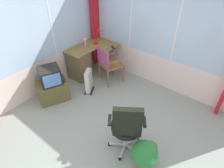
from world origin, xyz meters
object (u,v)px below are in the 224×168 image
tv_on_stand (52,86)px  desk (81,63)px  desk_lamp (99,34)px  office_chair (127,126)px  space_heater (89,81)px  potted_plant (145,153)px  wooden_armchair (107,61)px  spray_bottle (85,42)px  tv_remote (113,47)px

tv_on_stand → desk: bearing=8.0°
desk_lamp → desk: bearing=170.2°
office_chair → tv_on_stand: (0.11, 2.03, -0.27)m
space_heater → tv_on_stand: bearing=149.4°
space_heater → potted_plant: bearing=-112.7°
wooden_armchair → desk_lamp: bearing=56.1°
desk_lamp → spray_bottle: desk_lamp is taller
spray_bottle → wooden_armchair: size_ratio=0.23×
desk → space_heater: bearing=-118.9°
tv_remote → space_heater: 1.03m
office_chair → potted_plant: 0.51m
tv_remote → office_chair: size_ratio=0.14×
desk → tv_on_stand: (-1.00, -0.14, -0.05)m
wooden_armchair → office_chair: size_ratio=0.88×
tv_remote → wooden_armchair: wooden_armchair is taller
spray_bottle → potted_plant: bearing=-118.4°
tv_remote → space_heater: tv_remote is taller
tv_remote → tv_on_stand: 1.71m
wooden_armchair → potted_plant: bearing=-126.0°
desk_lamp → wooden_armchair: (-0.37, -0.55, -0.41)m
desk_lamp → space_heater: 1.25m
spray_bottle → wooden_armchair: spray_bottle is taller
desk → desk_lamp: (0.60, -0.10, 0.61)m
potted_plant → desk: bearing=65.9°
space_heater → office_chair: bearing=-116.6°
tv_on_stand → potted_plant: (-0.14, -2.40, -0.08)m
desk → tv_remote: tv_remote is taller
spray_bottle → potted_plant: (-1.43, -2.64, -0.58)m
tv_remote → wooden_armchair: (-0.37, -0.11, -0.17)m
desk_lamp → tv_on_stand: desk_lamp is taller
desk_lamp → space_heater: size_ratio=0.69×
tv_remote → desk_lamp: bearing=121.9°
office_chair → potted_plant: office_chair is taller
desk_lamp → potted_plant: desk_lamp is taller
tv_remote → potted_plant: bearing=-99.8°
desk → tv_remote: bearing=-41.6°
tv_on_stand → space_heater: 0.81m
spray_bottle → tv_remote: bearing=-63.1°
space_heater → potted_plant: space_heater is taller
tv_remote → potted_plant: size_ratio=0.30×
desk → potted_plant: bearing=-114.1°
tv_remote → spray_bottle: size_ratio=0.69×
office_chair → space_heater: bearing=63.4°
desk_lamp → tv_remote: desk_lamp is taller
space_heater → potted_plant: size_ratio=1.15×
tv_remote → tv_on_stand: bearing=-162.6°
potted_plant → space_heater: bearing=67.3°
spray_bottle → office_chair: bearing=-121.9°
spray_bottle → tv_on_stand: 1.41m
desk → desk_lamp: bearing=-9.8°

